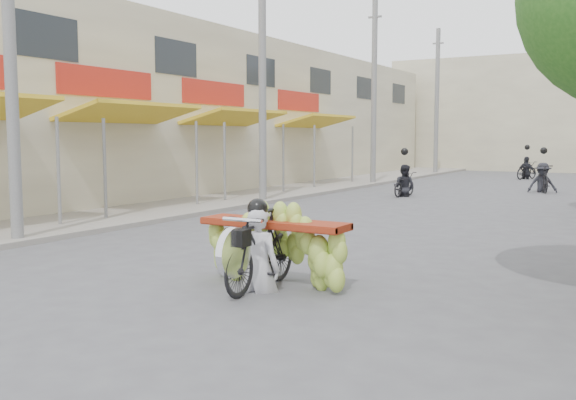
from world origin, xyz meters
The scene contains 12 objects.
ground centered at (0.00, 0.00, 0.00)m, with size 120.00×120.00×0.00m, color #525256.
sidewalk_left centered at (-7.00, 15.00, 0.06)m, with size 4.00×60.00×0.12m, color gray.
shophouse_row_left centered at (-11.98, 13.98, 3.00)m, with size 9.77×40.00×6.00m.
far_building centered at (0.00, 38.00, 3.50)m, with size 20.00×6.00×7.00m, color #BEB696.
utility_pole_near centered at (-5.40, 3.00, 4.03)m, with size 0.60×0.24×8.00m.
utility_pole_mid centered at (-5.40, 12.00, 4.03)m, with size 0.60×0.24×8.00m.
utility_pole_far centered at (-5.40, 21.00, 4.03)m, with size 0.60×0.24×8.00m.
utility_pole_back centered at (-5.40, 30.00, 4.03)m, with size 0.60×0.24×8.00m.
banana_motorbike centered at (0.78, 2.32, 0.71)m, with size 2.20×1.93×2.14m.
bg_motorbike_a centered at (-2.32, 16.43, 0.76)m, with size 0.82×1.54×1.95m.
bg_motorbike_b centered at (1.66, 20.53, 0.82)m, with size 1.18×1.95×1.95m.
bg_motorbike_c centered at (-0.24, 28.17, 0.81)m, with size 1.10×1.66×1.95m.
Camera 1 is at (5.46, -5.11, 2.10)m, focal length 40.00 mm.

